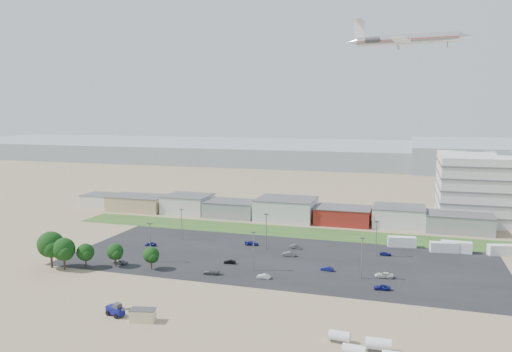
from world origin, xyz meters
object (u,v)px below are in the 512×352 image
at_px(parked_car_11, 296,247).
at_px(parked_car_13, 264,276).
at_px(parked_car_5, 151,244).
at_px(portable_shed, 143,315).
at_px(parked_car_4, 230,262).
at_px(parked_car_0, 384,275).
at_px(parked_car_1, 327,269).
at_px(box_trailer_a, 402,242).
at_px(storage_tank_nw, 339,336).
at_px(parked_car_10, 120,262).
at_px(parked_car_8, 385,254).
at_px(tree_far_left, 51,247).
at_px(telehandler, 115,309).
at_px(parked_car_6, 252,243).
at_px(airliner, 407,39).
at_px(parked_car_7, 289,254).
at_px(parked_car_3, 211,272).
at_px(parked_car_2, 382,287).

xyz_separation_m(parked_car_11, parked_car_13, (-1.55, -29.17, -0.04)).
bearing_deg(parked_car_5, portable_shed, 29.18).
relative_size(portable_shed, parked_car_4, 1.54).
distance_m(parked_car_0, parked_car_1, 14.54).
bearing_deg(box_trailer_a, storage_tank_nw, -106.14).
distance_m(box_trailer_a, parked_car_13, 52.19).
bearing_deg(parked_car_10, parked_car_0, -79.29).
distance_m(portable_shed, parked_car_8, 75.49).
xyz_separation_m(tree_far_left, parked_car_4, (44.24, 17.38, -5.04)).
bearing_deg(tree_far_left, telehandler, -33.48).
bearing_deg(parked_car_1, box_trailer_a, 156.10).
xyz_separation_m(parked_car_0, parked_car_6, (-41.12, 19.24, -0.03)).
relative_size(portable_shed, airliner, 0.11).
bearing_deg(parked_car_5, parked_car_11, 104.66).
height_order(parked_car_5, parked_car_7, parked_car_7).
relative_size(tree_far_left, parked_car_0, 2.42).
bearing_deg(tree_far_left, parked_car_4, 21.44).
bearing_deg(airliner, box_trailer_a, -81.71).
height_order(portable_shed, parked_car_5, portable_shed).
relative_size(portable_shed, parked_car_5, 1.40).
bearing_deg(parked_car_5, parked_car_10, 5.70).
relative_size(parked_car_3, parked_car_8, 1.32).
bearing_deg(parked_car_5, parked_car_1, 83.27).
xyz_separation_m(parked_car_3, parked_car_13, (13.73, 0.90, -0.05)).
height_order(parked_car_2, parked_car_10, parked_car_2).
height_order(parked_car_8, parked_car_11, parked_car_11).
distance_m(telehandler, parked_car_8, 79.01).
bearing_deg(parked_car_8, parked_car_0, -176.19).
distance_m(box_trailer_a, airliner, 88.18).
xyz_separation_m(parked_car_0, parked_car_10, (-69.57, -9.82, -0.02)).
xyz_separation_m(parked_car_2, parked_car_8, (-0.68, 29.21, -0.10)).
xyz_separation_m(parked_car_1, parked_car_7, (-12.72, 10.05, 0.08)).
relative_size(parked_car_5, parked_car_13, 1.05).
relative_size(box_trailer_a, airliner, 0.18).
relative_size(airliner, parked_car_7, 12.17).
height_order(portable_shed, telehandler, telehandler).
bearing_deg(parked_car_6, airliner, -39.42).
bearing_deg(portable_shed, parked_car_7, 59.48).
relative_size(telehandler, parked_car_7, 1.69).
relative_size(storage_tank_nw, airliner, 0.08).
relative_size(tree_far_left, parked_car_5, 3.10).
bearing_deg(parked_car_13, box_trailer_a, 138.87).
relative_size(parked_car_1, parked_car_6, 0.82).
bearing_deg(telehandler, storage_tank_nw, 20.79).
bearing_deg(parked_car_11, telehandler, 163.48).
bearing_deg(parked_car_13, parked_car_1, 124.36).
distance_m(parked_car_0, parked_car_8, 20.05).
xyz_separation_m(parked_car_1, parked_car_10, (-55.07, -10.86, 0.05)).
bearing_deg(parked_car_13, parked_car_5, -116.97).
height_order(tree_far_left, parked_car_7, tree_far_left).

